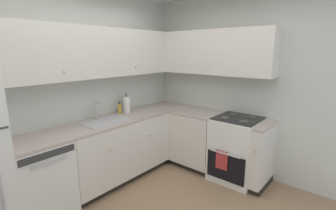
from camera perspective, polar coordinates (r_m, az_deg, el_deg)
name	(u,v)px	position (r m, az deg, el deg)	size (l,w,h in m)	color
wall_back	(74,90)	(3.44, -21.25, 3.26)	(3.68, 0.05, 2.65)	silver
wall_right	(245,86)	(3.75, 17.67, 4.25)	(0.05, 3.21, 2.65)	silver
dishwasher	(39,180)	(3.15, -27.97, -15.25)	(0.60, 0.63, 0.87)	white
lower_cabinets_back	(117,150)	(3.63, -11.81, -10.21)	(1.56, 0.62, 0.87)	silver
countertop_back	(116,120)	(3.48, -12.15, -3.40)	(2.76, 0.60, 0.04)	#B7A89E
lower_cabinets_right	(207,142)	(3.87, 9.10, -8.61)	(0.62, 1.48, 0.87)	silver
countertop_right	(208,114)	(3.73, 9.32, -2.19)	(0.60, 1.48, 0.03)	#B7A89E
oven_range	(236,148)	(3.68, 15.78, -9.78)	(0.68, 0.62, 1.06)	white
upper_cabinets_back	(96,53)	(3.37, -16.57, 11.73)	(2.44, 0.34, 0.64)	silver
upper_cabinets_right	(207,52)	(3.80, 9.26, 12.12)	(0.32, 2.02, 0.64)	silver
sink	(107,125)	(3.36, -14.16, -4.47)	(0.62, 0.40, 0.10)	#B7B7BC
faucet	(97,109)	(3.49, -16.29, -0.87)	(0.07, 0.16, 0.24)	silver
soap_bottle	(120,109)	(3.72, -11.30, -0.85)	(0.05, 0.05, 0.17)	gold
paper_towel_roll	(127,104)	(3.77, -9.72, 0.16)	(0.11, 0.11, 0.31)	white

